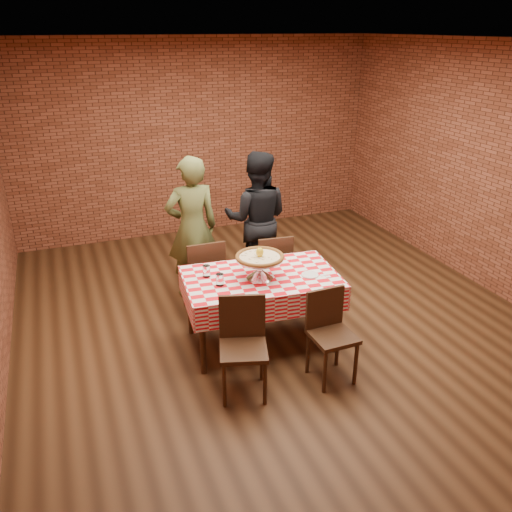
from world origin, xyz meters
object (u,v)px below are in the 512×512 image
(diner_olive, at_px, (192,228))
(diner_black, at_px, (257,219))
(water_glass_left, at_px, (220,280))
(chair_near_left, at_px, (243,350))
(chair_near_right, at_px, (333,339))
(pizza_stand, at_px, (260,268))
(chair_far_right, at_px, (271,268))
(table, at_px, (261,310))
(pizza, at_px, (260,257))
(condiment_caddy, at_px, (258,257))
(water_glass_right, at_px, (206,271))
(chair_far_left, at_px, (203,275))

(diner_olive, height_order, diner_black, diner_olive)
(water_glass_left, xyz_separation_m, chair_near_left, (-0.01, -0.67, -0.37))
(chair_near_right, distance_m, diner_black, 2.20)
(pizza_stand, distance_m, diner_olive, 1.36)
(chair_far_right, distance_m, diner_black, 0.71)
(table, bearing_deg, chair_near_left, -121.93)
(pizza, bearing_deg, chair_far_right, 60.31)
(pizza, height_order, diner_olive, diner_olive)
(condiment_caddy, height_order, chair_far_right, condiment_caddy)
(water_glass_right, distance_m, condiment_caddy, 0.59)
(pizza, relative_size, condiment_caddy, 3.58)
(pizza_stand, xyz_separation_m, chair_near_right, (0.40, -0.77, -0.44))
(pizza, bearing_deg, diner_black, 69.96)
(pizza, relative_size, water_glass_left, 4.04)
(table, height_order, condiment_caddy, condiment_caddy)
(table, height_order, pizza_stand, pizza_stand)
(pizza, distance_m, condiment_caddy, 0.37)
(diner_black, bearing_deg, chair_near_left, 90.71)
(pizza, height_order, chair_near_right, pizza)
(chair_far_left, distance_m, diner_black, 1.05)
(chair_near_left, relative_size, diner_black, 0.53)
(water_glass_left, height_order, chair_near_right, water_glass_left)
(pizza_stand, height_order, water_glass_right, pizza_stand)
(table, relative_size, water_glass_left, 12.70)
(water_glass_left, bearing_deg, chair_near_right, -42.88)
(chair_near_right, bearing_deg, pizza, 115.94)
(chair_far_right, bearing_deg, water_glass_left, 49.35)
(water_glass_left, relative_size, diner_black, 0.07)
(table, relative_size, diner_black, 0.89)
(diner_olive, bearing_deg, table, 104.41)
(chair_far_left, bearing_deg, chair_far_right, 174.28)
(diner_olive, bearing_deg, water_glass_right, 81.43)
(condiment_caddy, bearing_deg, chair_near_left, -111.27)
(chair_near_right, xyz_separation_m, chair_far_right, (0.05, 1.57, 0.01))
(pizza, distance_m, diner_olive, 1.36)
(table, relative_size, chair_near_left, 1.68)
(pizza_stand, bearing_deg, chair_near_left, -121.48)
(water_glass_right, height_order, chair_near_right, water_glass_right)
(chair_near_left, bearing_deg, diner_olive, 104.34)
(pizza, bearing_deg, table, 49.09)
(diner_black, bearing_deg, water_glass_left, 81.61)
(table, relative_size, pizza, 3.15)
(condiment_caddy, bearing_deg, diner_olive, 119.76)
(chair_near_right, distance_m, chair_far_left, 1.81)
(table, relative_size, condiment_caddy, 11.25)
(table, distance_m, chair_far_left, 0.93)
(pizza_stand, bearing_deg, chair_near_right, -62.37)
(table, bearing_deg, pizza, -130.91)
(chair_near_right, height_order, diner_olive, diner_olive)
(chair_near_left, distance_m, chair_far_left, 1.57)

